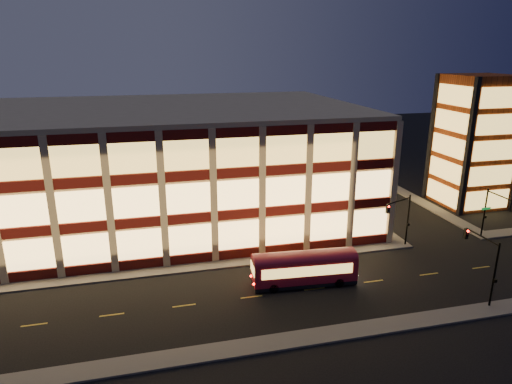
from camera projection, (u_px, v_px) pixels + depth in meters
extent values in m
plane|color=black|center=(199.00, 272.00, 45.45)|extent=(200.00, 200.00, 0.00)
cube|color=#514F4C|center=(167.00, 270.00, 45.66)|extent=(54.00, 2.00, 0.15)
cube|color=#514F4C|center=(342.00, 201.00, 66.45)|extent=(2.00, 30.00, 0.15)
cube|color=#514F4C|center=(409.00, 195.00, 68.98)|extent=(2.00, 30.00, 0.15)
cube|color=#514F4C|center=(221.00, 351.00, 33.39)|extent=(100.00, 2.00, 0.15)
cube|color=tan|center=(157.00, 165.00, 58.41)|extent=(50.00, 30.00, 14.00)
cube|color=tan|center=(153.00, 108.00, 56.24)|extent=(50.40, 30.40, 0.50)
cube|color=#470C0A|center=(167.00, 261.00, 46.31)|extent=(50.10, 0.25, 1.00)
cube|color=#F8C068|center=(165.00, 242.00, 45.70)|extent=(49.00, 0.20, 3.00)
cube|color=#470C0A|center=(336.00, 198.00, 66.08)|extent=(0.25, 30.10, 1.00)
cube|color=#F8C068|center=(337.00, 184.00, 65.44)|extent=(0.20, 29.00, 3.00)
cube|color=#470C0A|center=(164.00, 220.00, 44.99)|extent=(50.10, 0.25, 1.00)
cube|color=#F8C068|center=(163.00, 200.00, 44.38)|extent=(49.00, 0.20, 3.00)
cube|color=#470C0A|center=(338.00, 168.00, 64.76)|extent=(0.25, 30.10, 1.00)
cube|color=#F8C068|center=(339.00, 154.00, 64.13)|extent=(0.20, 29.00, 3.00)
cube|color=#470C0A|center=(161.00, 178.00, 43.67)|extent=(50.10, 0.25, 1.00)
cube|color=#F8C068|center=(160.00, 156.00, 43.06)|extent=(49.00, 0.20, 3.00)
cube|color=#470C0A|center=(340.00, 138.00, 63.44)|extent=(0.25, 30.10, 1.00)
cube|color=#F8C068|center=(340.00, 123.00, 62.81)|extent=(0.20, 29.00, 3.00)
cube|color=#8C3814|center=(474.00, 142.00, 63.05)|extent=(8.00, 8.00, 18.00)
cube|color=black|center=(469.00, 149.00, 58.43)|extent=(0.60, 0.60, 18.00)
cube|color=black|center=(431.00, 138.00, 65.84)|extent=(0.60, 0.60, 18.00)
cube|color=black|center=(479.00, 135.00, 67.67)|extent=(0.60, 0.60, 18.00)
cube|color=#FFC759|center=(487.00, 200.00, 61.43)|extent=(6.60, 0.16, 2.60)
cube|color=#FFC759|center=(442.00, 193.00, 64.27)|extent=(0.16, 6.60, 2.60)
cube|color=#FFC759|center=(491.00, 176.00, 60.41)|extent=(6.60, 0.16, 2.60)
cube|color=#FFC759|center=(445.00, 170.00, 63.25)|extent=(0.16, 6.60, 2.60)
cube|color=#FFC759|center=(495.00, 150.00, 59.39)|extent=(6.60, 0.16, 2.60)
cube|color=#FFC759|center=(448.00, 146.00, 62.23)|extent=(0.16, 6.60, 2.60)
cube|color=#FFC759|center=(499.00, 124.00, 58.37)|extent=(6.60, 0.16, 2.60)
cube|color=#FFC759|center=(451.00, 121.00, 61.22)|extent=(0.16, 6.60, 2.60)
cube|color=#FFC759|center=(503.00, 97.00, 57.36)|extent=(6.60, 0.16, 2.60)
cube|color=#FFC759|center=(454.00, 95.00, 60.20)|extent=(0.16, 6.60, 2.60)
cylinder|color=black|center=(408.00, 220.00, 50.69)|extent=(0.18, 0.18, 6.00)
cylinder|color=black|center=(399.00, 201.00, 48.78)|extent=(3.56, 1.63, 0.14)
cube|color=black|center=(388.00, 209.00, 47.83)|extent=(0.32, 0.32, 0.95)
sphere|color=#FF0C05|center=(389.00, 207.00, 47.58)|extent=(0.20, 0.20, 0.20)
cube|color=black|center=(408.00, 224.00, 50.62)|extent=(0.25, 0.18, 0.28)
cylinder|color=black|center=(484.00, 213.00, 52.98)|extent=(0.18, 0.18, 6.00)
cylinder|color=black|center=(501.00, 196.00, 50.32)|extent=(0.14, 4.00, 0.14)
cube|color=black|center=(485.00, 217.00, 52.92)|extent=(0.25, 0.18, 0.28)
cube|color=#0C7226|center=(486.00, 209.00, 52.66)|extent=(1.20, 0.06, 0.28)
cylinder|color=black|center=(494.00, 275.00, 38.37)|extent=(0.18, 0.18, 6.00)
cylinder|color=black|center=(482.00, 237.00, 39.41)|extent=(0.14, 4.00, 0.14)
cube|color=black|center=(466.00, 233.00, 41.41)|extent=(0.32, 0.32, 0.95)
sphere|color=#FF0C05|center=(468.00, 231.00, 41.16)|extent=(0.20, 0.20, 0.20)
cube|color=black|center=(495.00, 281.00, 38.30)|extent=(0.25, 0.18, 0.28)
cube|color=maroon|center=(304.00, 268.00, 42.58)|extent=(9.86, 3.12, 2.23)
cube|color=black|center=(304.00, 281.00, 42.97)|extent=(9.86, 3.12, 0.34)
cylinder|color=black|center=(274.00, 288.00, 41.43)|extent=(0.89, 0.35, 0.87)
cylinder|color=black|center=(269.00, 277.00, 43.44)|extent=(0.89, 0.35, 0.87)
cylinder|color=black|center=(339.00, 283.00, 42.44)|extent=(0.89, 0.35, 0.87)
cylinder|color=black|center=(332.00, 272.00, 44.45)|extent=(0.89, 0.35, 0.87)
cube|color=#FFC759|center=(308.00, 271.00, 41.32)|extent=(8.53, 0.67, 0.97)
cube|color=#FFC759|center=(301.00, 260.00, 43.66)|extent=(8.53, 0.67, 0.97)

